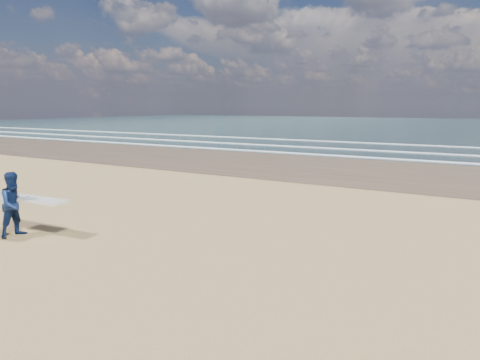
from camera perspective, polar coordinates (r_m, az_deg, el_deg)
The scene contains 1 object.
surfer_far at distance 12.58m, azimuth -27.64°, elevation -2.83°, with size 2.23×1.12×1.70m.
Camera 1 is at (10.75, -5.34, 3.38)m, focal length 32.00 mm.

